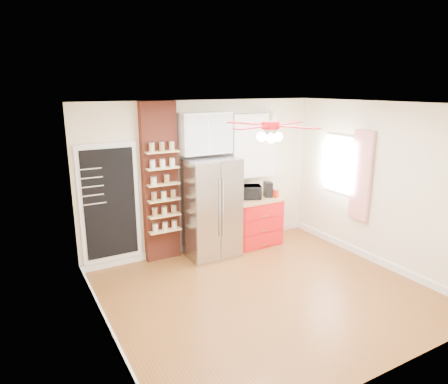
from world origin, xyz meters
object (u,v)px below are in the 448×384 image
fridge (211,208)px  pantry_jar_oats (154,181)px  canister_left (276,194)px  toaster_oven (249,192)px  red_cabinet (255,221)px  ceiling_fan (270,126)px  coffee_maker (268,189)px

fridge → pantry_jar_oats: bearing=172.5°
fridge → canister_left: bearing=-3.8°
pantry_jar_oats → toaster_oven: bearing=-0.7°
red_cabinet → ceiling_fan: 2.75m
ceiling_fan → pantry_jar_oats: 2.26m
toaster_oven → ceiling_fan: bearing=-90.5°
pantry_jar_oats → canister_left: bearing=-5.3°
ceiling_fan → toaster_oven: ceiling_fan is taller
pantry_jar_oats → fridge: bearing=-7.5°
coffee_maker → canister_left: coffee_maker is taller
ceiling_fan → toaster_oven: size_ratio=3.14×
fridge → red_cabinet: (0.97, 0.05, -0.42)m
fridge → red_cabinet: bearing=3.0°
fridge → toaster_oven: fridge is taller
canister_left → pantry_jar_oats: size_ratio=1.19×
toaster_oven → canister_left: toaster_oven is taller
red_cabinet → canister_left: canister_left is taller
red_cabinet → pantry_jar_oats: 2.18m
coffee_maker → pantry_jar_oats: pantry_jar_oats is taller
red_cabinet → ceiling_fan: size_ratio=0.67×
coffee_maker → pantry_jar_oats: (-2.21, 0.09, 0.39)m
coffee_maker → canister_left: 0.17m
fridge → coffee_maker: bearing=1.7°
canister_left → pantry_jar_oats: bearing=174.7°
fridge → toaster_oven: bearing=7.0°
pantry_jar_oats → red_cabinet: bearing=-2.3°
red_cabinet → fridge: bearing=-177.0°
red_cabinet → ceiling_fan: ceiling_fan is taller
fridge → pantry_jar_oats: fridge is taller
coffee_maker → toaster_oven: bearing=-169.2°
fridge → ceiling_fan: size_ratio=1.25×
toaster_oven → coffee_maker: coffee_maker is taller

